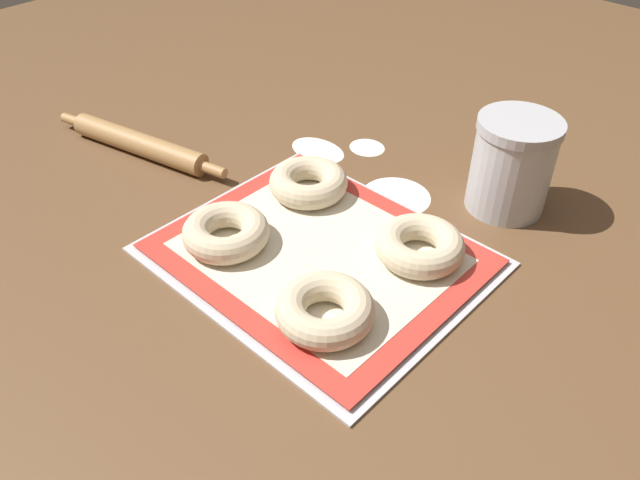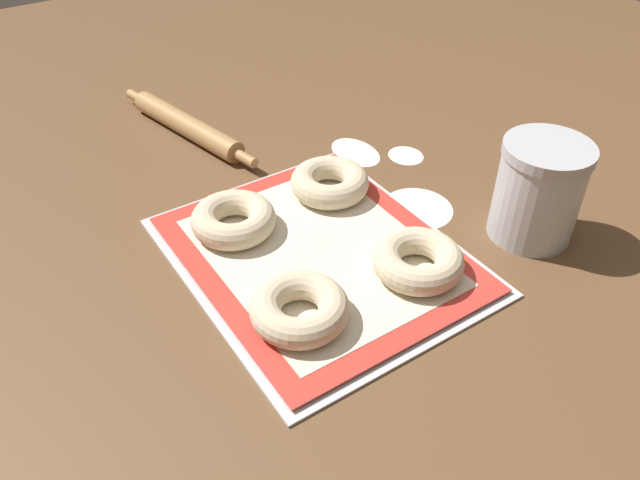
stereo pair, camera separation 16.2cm
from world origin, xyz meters
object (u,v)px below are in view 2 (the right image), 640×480
at_px(bagel_back_right, 418,260).
at_px(rolling_pin, 187,125).
at_px(bagel_front_left, 234,219).
at_px(bagel_front_right, 300,308).
at_px(baking_tray, 320,254).
at_px(flour_canister, 538,191).
at_px(bagel_back_left, 330,182).

xyz_separation_m(bagel_back_right, rolling_pin, (-0.55, -0.10, -0.01)).
distance_m(bagel_front_left, bagel_front_right, 0.22).
xyz_separation_m(baking_tray, bagel_back_right, (0.11, 0.09, 0.03)).
bearing_deg(baking_tray, bagel_front_left, -144.35).
bearing_deg(flour_canister, rolling_pin, -151.28).
height_order(bagel_back_right, flour_canister, flour_canister).
bearing_deg(bagel_back_right, bagel_front_right, -93.69).
relative_size(flour_canister, rolling_pin, 0.40).
height_order(bagel_back_right, rolling_pin, bagel_back_right).
bearing_deg(rolling_pin, bagel_back_left, 18.60).
distance_m(bagel_front_right, rolling_pin, 0.55).
distance_m(baking_tray, rolling_pin, 0.44).
bearing_deg(bagel_back_left, bagel_back_right, -1.79).
relative_size(bagel_front_left, rolling_pin, 0.33).
distance_m(bagel_front_right, flour_canister, 0.40).
relative_size(bagel_front_left, flour_canister, 0.83).
bearing_deg(bagel_front_right, bagel_back_left, 138.19).
distance_m(baking_tray, bagel_front_left, 0.14).
relative_size(bagel_back_left, bagel_back_right, 1.00).
distance_m(bagel_back_left, rolling_pin, 0.34).
bearing_deg(bagel_front_left, bagel_back_right, 36.95).
distance_m(bagel_back_right, flour_canister, 0.22).
bearing_deg(baking_tray, bagel_back_left, 140.44).
height_order(baking_tray, flour_canister, flour_canister).
xyz_separation_m(baking_tray, flour_canister, (0.13, 0.30, 0.07)).
bearing_deg(rolling_pin, bagel_back_right, 10.45).
xyz_separation_m(bagel_front_left, rolling_pin, (-0.33, 0.07, -0.01)).
bearing_deg(baking_tray, bagel_back_right, 38.21).
bearing_deg(bagel_back_right, bagel_back_left, 178.21).
bearing_deg(bagel_front_left, rolling_pin, 168.23).
relative_size(bagel_back_right, rolling_pin, 0.33).
bearing_deg(bagel_back_left, bagel_front_right, -41.81).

